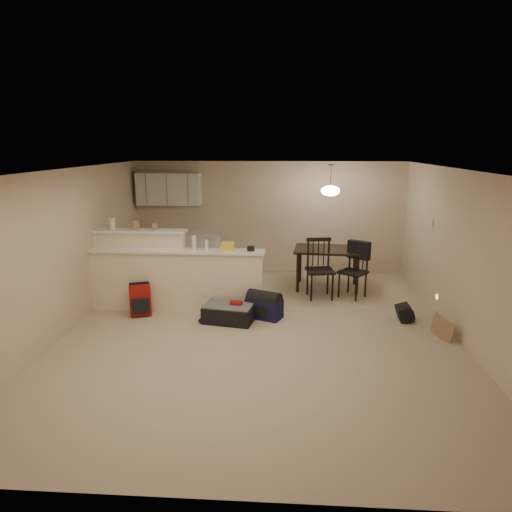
# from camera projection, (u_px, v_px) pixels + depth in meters

# --- Properties ---
(room) EXTENTS (7.00, 7.02, 2.50)m
(room) POSITION_uv_depth(u_px,v_px,m) (260.00, 254.00, 6.85)
(room) COLOR #BCAA91
(room) RESTS_ON ground
(breakfast_bar) EXTENTS (3.08, 0.58, 1.39)m
(breakfast_bar) POSITION_uv_depth(u_px,v_px,m) (164.00, 275.00, 8.07)
(breakfast_bar) COLOR #F1E0C3
(breakfast_bar) RESTS_ON ground
(upper_cabinets) EXTENTS (1.40, 0.34, 0.70)m
(upper_cabinets) POSITION_uv_depth(u_px,v_px,m) (169.00, 189.00, 10.05)
(upper_cabinets) COLOR white
(upper_cabinets) RESTS_ON room
(kitchen_counter) EXTENTS (1.80, 0.60, 0.90)m
(kitchen_counter) POSITION_uv_depth(u_px,v_px,m) (179.00, 254.00, 10.26)
(kitchen_counter) COLOR white
(kitchen_counter) RESTS_ON ground
(thermostat) EXTENTS (0.02, 0.12, 0.12)m
(thermostat) POSITION_uv_depth(u_px,v_px,m) (432.00, 223.00, 8.10)
(thermostat) COLOR beige
(thermostat) RESTS_ON room
(jar) EXTENTS (0.10, 0.10, 0.20)m
(jar) POSITION_uv_depth(u_px,v_px,m) (112.00, 224.00, 8.05)
(jar) COLOR silver
(jar) RESTS_ON breakfast_bar
(cereal_box) EXTENTS (0.10, 0.07, 0.16)m
(cereal_box) POSITION_uv_depth(u_px,v_px,m) (136.00, 225.00, 8.03)
(cereal_box) COLOR #A37A54
(cereal_box) RESTS_ON breakfast_bar
(small_box) EXTENTS (0.08, 0.06, 0.12)m
(small_box) POSITION_uv_depth(u_px,v_px,m) (155.00, 227.00, 8.01)
(small_box) COLOR #A37A54
(small_box) RESTS_ON breakfast_bar
(bottle_a) EXTENTS (0.07, 0.07, 0.26)m
(bottle_a) POSITION_uv_depth(u_px,v_px,m) (194.00, 243.00, 7.80)
(bottle_a) COLOR silver
(bottle_a) RESTS_ON breakfast_bar
(bottle_b) EXTENTS (0.06, 0.06, 0.18)m
(bottle_b) POSITION_uv_depth(u_px,v_px,m) (206.00, 245.00, 7.80)
(bottle_b) COLOR silver
(bottle_b) RESTS_ON breakfast_bar
(bag_lump) EXTENTS (0.22, 0.18, 0.14)m
(bag_lump) POSITION_uv_depth(u_px,v_px,m) (228.00, 247.00, 7.78)
(bag_lump) COLOR #A37A54
(bag_lump) RESTS_ON breakfast_bar
(pouch) EXTENTS (0.12, 0.10, 0.08)m
(pouch) POSITION_uv_depth(u_px,v_px,m) (251.00, 249.00, 7.76)
(pouch) COLOR #A37A54
(pouch) RESTS_ON breakfast_bar
(dining_table) EXTENTS (1.40, 1.00, 0.83)m
(dining_table) POSITION_uv_depth(u_px,v_px,m) (328.00, 253.00, 9.15)
(dining_table) COLOR black
(dining_table) RESTS_ON ground
(pendant_lamp) EXTENTS (0.36, 0.36, 0.62)m
(pendant_lamp) POSITION_uv_depth(u_px,v_px,m) (330.00, 190.00, 8.85)
(pendant_lamp) COLOR brown
(pendant_lamp) RESTS_ON room
(dining_chair_near) EXTENTS (0.56, 0.54, 1.13)m
(dining_chair_near) POSITION_uv_depth(u_px,v_px,m) (320.00, 269.00, 8.61)
(dining_chair_near) COLOR black
(dining_chair_near) RESTS_ON ground
(dining_chair_far) EXTENTS (0.63, 0.63, 1.05)m
(dining_chair_far) POSITION_uv_depth(u_px,v_px,m) (353.00, 271.00, 8.65)
(dining_chair_far) COLOR black
(dining_chair_far) RESTS_ON ground
(suitcase) EXTENTS (0.88, 0.66, 0.27)m
(suitcase) POSITION_uv_depth(u_px,v_px,m) (229.00, 313.00, 7.54)
(suitcase) COLOR black
(suitcase) RESTS_ON ground
(red_backpack) EXTENTS (0.41, 0.33, 0.53)m
(red_backpack) POSITION_uv_depth(u_px,v_px,m) (140.00, 300.00, 7.81)
(red_backpack) COLOR maroon
(red_backpack) RESTS_ON ground
(navy_duffel) EXTENTS (0.67, 0.53, 0.32)m
(navy_duffel) POSITION_uv_depth(u_px,v_px,m) (264.00, 308.00, 7.70)
(navy_duffel) COLOR #13143C
(navy_duffel) RESTS_ON ground
(black_daypack) EXTENTS (0.22, 0.30, 0.27)m
(black_daypack) POSITION_uv_depth(u_px,v_px,m) (404.00, 313.00, 7.56)
(black_daypack) COLOR black
(black_daypack) RESTS_ON ground
(cardboard_sheet) EXTENTS (0.19, 0.42, 0.34)m
(cardboard_sheet) POSITION_uv_depth(u_px,v_px,m) (443.00, 328.00, 6.85)
(cardboard_sheet) COLOR #A37A54
(cardboard_sheet) RESTS_ON ground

